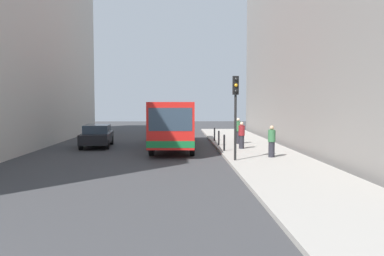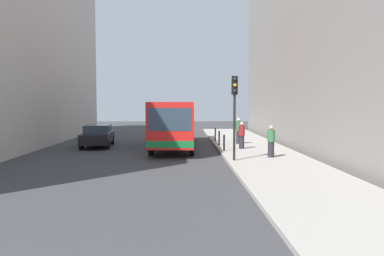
% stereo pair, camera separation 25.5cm
% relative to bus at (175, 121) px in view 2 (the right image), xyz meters
% --- Properties ---
extents(ground_plane, '(80.00, 80.00, 0.00)m').
position_rel_bus_xyz_m(ground_plane, '(-0.52, -4.31, -1.73)').
color(ground_plane, '#38383A').
extents(sidewalk, '(4.40, 40.00, 0.15)m').
position_rel_bus_xyz_m(sidewalk, '(4.88, -4.31, -1.65)').
color(sidewalk, '#9E9991').
rests_on(sidewalk, ground).
extents(building_right, '(7.00, 32.00, 15.53)m').
position_rel_bus_xyz_m(building_right, '(10.98, -0.31, 6.04)').
color(building_right, gray).
rests_on(building_right, ground).
extents(bus, '(2.83, 11.09, 3.00)m').
position_rel_bus_xyz_m(bus, '(0.00, 0.00, 0.00)').
color(bus, red).
rests_on(bus, ground).
extents(car_beside_bus, '(2.14, 4.53, 1.48)m').
position_rel_bus_xyz_m(car_beside_bus, '(-5.18, 0.50, -0.94)').
color(car_beside_bus, black).
rests_on(car_beside_bus, ground).
extents(car_behind_bus, '(2.00, 4.46, 1.48)m').
position_rel_bus_xyz_m(car_behind_bus, '(-0.17, 11.66, -0.94)').
color(car_behind_bus, maroon).
rests_on(car_behind_bus, ground).
extents(traffic_light, '(0.28, 0.33, 4.10)m').
position_rel_bus_xyz_m(traffic_light, '(3.03, -6.86, 1.28)').
color(traffic_light, black).
rests_on(traffic_light, sidewalk).
extents(bollard_near, '(0.11, 0.11, 0.95)m').
position_rel_bus_xyz_m(bollard_near, '(2.93, -3.12, -1.10)').
color(bollard_near, black).
rests_on(bollard_near, sidewalk).
extents(bollard_mid, '(0.11, 0.11, 0.95)m').
position_rel_bus_xyz_m(bollard_mid, '(2.93, -0.08, -1.10)').
color(bollard_mid, black).
rests_on(bollard_mid, sidewalk).
extents(bollard_far, '(0.11, 0.11, 0.95)m').
position_rel_bus_xyz_m(bollard_far, '(2.93, 2.96, -1.10)').
color(bollard_far, black).
rests_on(bollard_far, sidewalk).
extents(pedestrian_near_signal, '(0.38, 0.38, 1.64)m').
position_rel_bus_xyz_m(pedestrian_near_signal, '(5.07, -5.83, -0.76)').
color(pedestrian_near_signal, '#26262D').
rests_on(pedestrian_near_signal, sidewalk).
extents(pedestrian_mid_sidewalk, '(0.38, 0.38, 1.64)m').
position_rel_bus_xyz_m(pedestrian_mid_sidewalk, '(4.12, -2.05, -0.76)').
color(pedestrian_mid_sidewalk, '#26262D').
rests_on(pedestrian_mid_sidewalk, sidewalk).
extents(pedestrian_far_sidewalk, '(0.38, 0.38, 1.77)m').
position_rel_bus_xyz_m(pedestrian_far_sidewalk, '(4.33, 0.77, -0.69)').
color(pedestrian_far_sidewalk, '#26262D').
rests_on(pedestrian_far_sidewalk, sidewalk).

